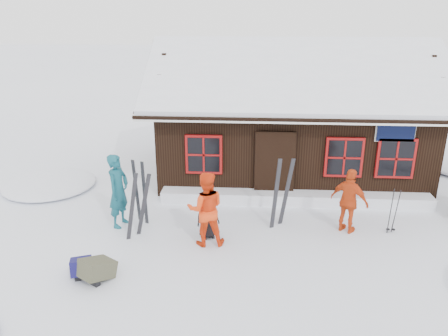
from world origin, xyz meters
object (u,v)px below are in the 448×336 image
at_px(skier_orange_left, 206,209).
at_px(ski_pair_left, 138,206).
at_px(skier_teal, 118,191).
at_px(backpack_blue, 82,269).
at_px(backpack_olive, 97,272).
at_px(ski_poles, 393,212).
at_px(skier_crouched, 208,216).
at_px(skier_orange_right, 349,201).

distance_m(skier_orange_left, ski_pair_left, 1.69).
height_order(skier_teal, backpack_blue, skier_teal).
relative_size(backpack_blue, backpack_olive, 0.86).
bearing_deg(skier_teal, ski_poles, -74.03).
bearing_deg(skier_orange_left, skier_crouched, -99.49).
height_order(skier_orange_left, backpack_olive, skier_orange_left).
distance_m(skier_teal, skier_orange_left, 2.41).
bearing_deg(skier_orange_left, backpack_blue, 23.79).
xyz_separation_m(skier_orange_right, ski_pair_left, (-5.08, -0.54, -0.03)).
height_order(ski_pair_left, backpack_olive, ski_pair_left).
xyz_separation_m(skier_crouched, ski_pair_left, (-1.67, -0.04, 0.23)).
xyz_separation_m(skier_orange_left, skier_orange_right, (3.42, 0.82, -0.07)).
relative_size(skier_crouched, backpack_blue, 1.99).
bearing_deg(backpack_olive, ski_pair_left, 111.07).
height_order(ski_poles, backpack_olive, ski_poles).
bearing_deg(backpack_olive, skier_crouched, 76.03).
bearing_deg(skier_orange_right, skier_teal, 36.76).
bearing_deg(backpack_olive, skier_orange_right, 56.93).
xyz_separation_m(ski_poles, backpack_blue, (-6.93, -2.34, -0.41)).
xyz_separation_m(skier_teal, skier_orange_right, (5.69, 0.03, -0.13)).
distance_m(skier_teal, backpack_blue, 2.43).
distance_m(skier_teal, skier_orange_right, 5.69).
xyz_separation_m(skier_crouched, ski_poles, (4.49, 0.52, -0.00)).
bearing_deg(skier_crouched, backpack_blue, -163.92).
height_order(skier_teal, ski_pair_left, skier_teal).
distance_m(skier_crouched, ski_poles, 4.52).
bearing_deg(skier_orange_left, backpack_olive, 30.27).
height_order(skier_orange_left, skier_crouched, skier_orange_left).
bearing_deg(skier_orange_right, ski_poles, -142.53).
distance_m(skier_orange_right, skier_crouched, 3.45).
xyz_separation_m(skier_teal, skier_crouched, (2.28, -0.47, -0.39)).
relative_size(skier_crouched, ski_poles, 0.94).
height_order(skier_crouched, backpack_olive, skier_crouched).
xyz_separation_m(skier_teal, ski_pair_left, (0.61, -0.52, -0.16)).
bearing_deg(ski_poles, backpack_olive, -159.47).
height_order(skier_teal, backpack_olive, skier_teal).
bearing_deg(skier_crouched, ski_poles, -13.98).
bearing_deg(skier_teal, skier_orange_right, -74.15).
bearing_deg(skier_orange_left, ski_pair_left, -17.28).
distance_m(skier_orange_right, ski_pair_left, 5.11).
height_order(skier_crouched, ski_pair_left, ski_pair_left).
distance_m(ski_pair_left, backpack_olive, 2.03).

